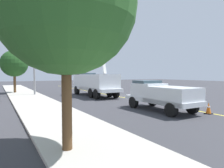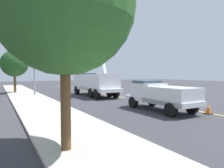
# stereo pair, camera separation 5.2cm
# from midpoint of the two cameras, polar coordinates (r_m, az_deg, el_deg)

# --- Properties ---
(ground) EXTENTS (120.00, 120.00, 0.00)m
(ground) POSITION_cam_midpoint_polar(r_m,az_deg,el_deg) (22.39, 1.66, -3.63)
(ground) COLOR #38383D
(sidewalk_far_side) EXTENTS (60.07, 5.00, 0.12)m
(sidewalk_far_side) POSITION_cam_midpoint_polar(r_m,az_deg,el_deg) (19.21, -21.69, -4.73)
(sidewalk_far_side) COLOR #B2ADA3
(sidewalk_far_side) RESTS_ON ground
(lane_centre_stripe) EXTENTS (49.99, 1.33, 0.01)m
(lane_centre_stripe) POSITION_cam_midpoint_polar(r_m,az_deg,el_deg) (22.39, 1.66, -3.62)
(lane_centre_stripe) COLOR yellow
(lane_centre_stripe) RESTS_ON ground
(utility_bucket_truck) EXTENTS (8.26, 2.75, 6.76)m
(utility_bucket_truck) POSITION_cam_midpoint_polar(r_m,az_deg,el_deg) (22.96, -5.24, 0.55)
(utility_bucket_truck) COLOR silver
(utility_bucket_truck) RESTS_ON ground
(service_pickup_truck) EXTENTS (5.65, 2.30, 2.06)m
(service_pickup_truck) POSITION_cam_midpoint_polar(r_m,az_deg,el_deg) (14.02, 13.90, -2.98)
(service_pickup_truck) COLOR silver
(service_pickup_truck) RESTS_ON ground
(passing_minivan) EXTENTS (4.84, 2.04, 1.69)m
(passing_minivan) POSITION_cam_midpoint_polar(r_m,az_deg,el_deg) (31.79, -2.60, 0.04)
(passing_minivan) COLOR maroon
(passing_minivan) RESTS_ON ground
(traffic_cone_leading) EXTENTS (0.40, 0.40, 0.74)m
(traffic_cone_leading) POSITION_cam_midpoint_polar(r_m,az_deg,el_deg) (13.99, 26.09, -6.32)
(traffic_cone_leading) COLOR black
(traffic_cone_leading) RESTS_ON ground
(traffic_cone_mid_front) EXTENTS (0.40, 0.40, 0.75)m
(traffic_cone_mid_front) POSITION_cam_midpoint_polar(r_m,az_deg,el_deg) (27.23, -5.09, -1.71)
(traffic_cone_mid_front) COLOR black
(traffic_cone_mid_front) RESTS_ON ground
(traffic_signal_mast) EXTENTS (5.89, 0.64, 8.69)m
(traffic_signal_mast) POSITION_cam_midpoint_polar(r_m,az_deg,el_deg) (23.60, -21.06, 11.03)
(traffic_signal_mast) COLOR gray
(traffic_signal_mast) RESTS_ON ground
(street_tree_left) EXTENTS (4.45, 4.45, 6.92)m
(street_tree_left) POSITION_cam_midpoint_polar(r_m,az_deg,el_deg) (6.72, -13.50, 21.59)
(street_tree_left) COLOR brown
(street_tree_left) RESTS_ON ground
(street_tree_right) EXTENTS (3.46, 3.46, 5.67)m
(street_tree_right) POSITION_cam_midpoint_polar(r_m,az_deg,el_deg) (29.02, -26.50, 5.29)
(street_tree_right) COLOR brown
(street_tree_right) RESTS_ON ground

